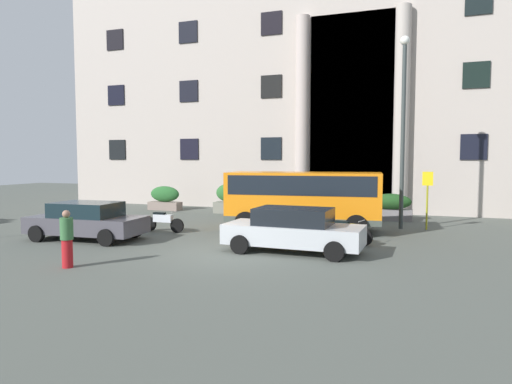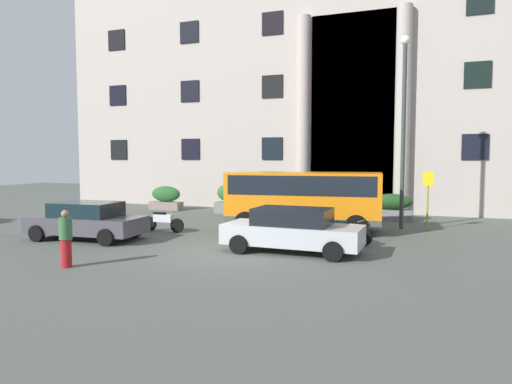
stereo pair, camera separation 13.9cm
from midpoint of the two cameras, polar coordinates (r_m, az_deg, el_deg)
ground_plane at (r=14.98m, az=-3.72°, el=-7.98°), size 80.00×64.00×0.12m
office_building_facade at (r=31.88m, az=9.30°, el=13.74°), size 34.77×9.66×16.82m
orange_minibus at (r=19.56m, az=5.77°, el=-0.46°), size 6.63×3.11×2.51m
bus_stop_sign at (r=21.14m, az=20.40°, el=-0.21°), size 0.44×0.08×2.53m
hedge_planter_entrance_left at (r=23.95m, az=16.30°, el=-1.85°), size 2.07×0.99×1.34m
hedge_planter_west at (r=24.37m, az=8.23°, el=-1.61°), size 1.52×0.86×1.34m
hedge_planter_entrance_right at (r=25.94m, az=-3.49°, el=-0.87°), size 1.66×0.88×1.68m
hedge_planter_far_west at (r=28.06m, az=-11.43°, el=-0.80°), size 1.98×0.74×1.44m
parked_compact_extra at (r=18.62m, az=-20.56°, el=-3.36°), size 4.50×2.30×1.44m
parked_estate_mid at (r=15.17m, az=4.42°, el=-4.72°), size 4.58×2.06×1.47m
scooter_by_planter at (r=19.74m, az=-11.81°, el=-3.58°), size 1.93×0.55×0.89m
motorcycle_near_kerb at (r=16.99m, az=10.82°, el=-4.82°), size 1.94×0.74×0.89m
pedestrian_man_red_shirt at (r=14.09m, az=-22.77°, el=-5.41°), size 0.36×0.36×1.64m
lamppost_plaza_centre at (r=21.08m, az=17.70°, el=8.68°), size 0.40×0.40×8.36m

